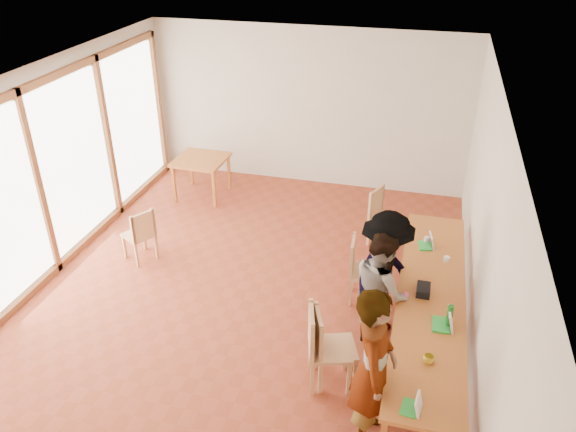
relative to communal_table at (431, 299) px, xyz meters
name	(u,v)px	position (x,y,z in m)	size (l,w,h in m)	color
ground	(243,300)	(-2.50, 0.27, -0.70)	(8.00, 8.00, 0.00)	#973C24
wall_back	(308,108)	(-2.50, 4.27, 0.80)	(6.00, 0.10, 3.00)	beige
wall_right	(485,237)	(0.50, 0.27, 0.80)	(0.10, 8.00, 3.00)	beige
window_wall	(36,180)	(-5.46, 0.27, 0.80)	(0.10, 8.00, 3.00)	white
ceiling	(232,88)	(-2.50, 0.27, 2.32)	(6.00, 8.00, 0.04)	white
communal_table	(431,299)	(0.00, 0.00, 0.00)	(0.80, 4.00, 0.75)	#BF6D2A
side_table	(201,163)	(-4.26, 3.15, -0.03)	(0.90, 0.90, 0.75)	#BF6D2A
chair_near	(327,340)	(-1.09, -0.91, -0.10)	(0.58, 0.58, 0.52)	#E1AB70
chair_mid	(321,340)	(-1.15, -0.95, -0.08)	(0.59, 0.59, 0.54)	#E1AB70
chair_far	(359,264)	(-0.97, 0.72, -0.12)	(0.47, 0.47, 0.50)	#E1AB70
chair_empty	(381,211)	(-0.85, 2.29, -0.12)	(0.57, 0.57, 0.50)	#E1AB70
chair_spare	(141,230)	(-4.29, 0.84, -0.17)	(0.56, 0.56, 0.47)	#E1AB70
person_near	(373,368)	(-0.52, -1.55, 0.22)	(0.67, 0.44, 1.84)	gray
person_mid	(381,291)	(-0.60, -0.12, 0.10)	(0.78, 0.61, 1.60)	gray
person_far	(384,276)	(-0.58, 0.10, 0.17)	(1.12, 0.65, 1.74)	gray
laptop_near	(414,406)	(-0.10, -1.80, 0.10)	(0.21, 0.23, 0.18)	green
laptop_mid	(446,322)	(0.17, -0.52, 0.11)	(0.24, 0.28, 0.23)	green
laptop_far	(428,243)	(-0.09, 1.12, 0.10)	(0.24, 0.26, 0.19)	green
yellow_mug	(429,359)	(0.01, -1.14, 0.09)	(0.11, 0.11, 0.09)	gold
green_bottle	(450,316)	(0.20, -0.51, 0.19)	(0.07, 0.07, 0.28)	#146219
clear_glass	(427,240)	(-0.11, 1.21, 0.09)	(0.07, 0.07, 0.09)	silver
condiment_cup	(447,259)	(0.16, 0.83, 0.08)	(0.08, 0.08, 0.06)	white
pink_phone	(406,295)	(-0.29, -0.06, 0.05)	(0.05, 0.10, 0.01)	#F84DA2
black_pouch	(423,290)	(-0.10, 0.04, 0.09)	(0.16, 0.26, 0.09)	black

